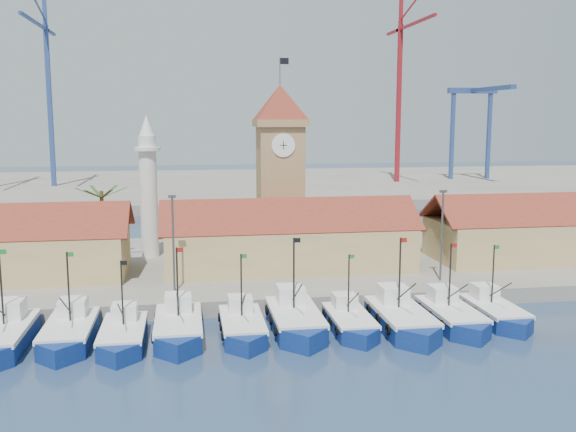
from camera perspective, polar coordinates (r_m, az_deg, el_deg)
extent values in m
plane|color=navy|center=(51.05, 3.65, -11.29)|extent=(400.00, 400.00, 0.00)
cube|color=gray|center=(73.51, -0.46, -4.45)|extent=(140.00, 32.00, 1.50)
cube|color=gray|center=(158.01, -5.14, 2.65)|extent=(240.00, 80.00, 2.00)
cube|color=navy|center=(54.63, -24.01, -10.09)|extent=(3.80, 8.60, 1.95)
cube|color=silver|center=(54.34, -24.07, -9.12)|extent=(3.88, 8.84, 0.38)
cube|color=silver|center=(56.08, -23.56, -7.61)|extent=(2.28, 2.39, 1.52)
cylinder|color=black|center=(54.03, -24.12, -5.87)|extent=(0.15, 0.15, 6.08)
cube|color=#197226|center=(53.36, -24.03, -2.93)|extent=(0.54, 0.02, 0.38)
cube|color=navy|center=(53.96, -18.82, -10.07)|extent=(3.57, 8.09, 1.84)
cube|color=navy|center=(50.20, -19.60, -11.53)|extent=(3.57, 3.57, 1.84)
cube|color=silver|center=(53.68, -18.87, -9.14)|extent=(3.65, 8.31, 0.36)
cube|color=silver|center=(55.35, -18.56, -7.70)|extent=(2.14, 2.25, 1.43)
cylinder|color=black|center=(53.38, -18.93, -6.04)|extent=(0.14, 0.14, 5.72)
cube|color=#197226|center=(52.75, -18.79, -3.25)|extent=(0.51, 0.02, 0.36)
cube|color=navy|center=(52.29, -14.44, -10.52)|extent=(3.29, 7.45, 1.69)
cube|color=navy|center=(48.80, -14.84, -11.94)|extent=(3.29, 3.29, 1.69)
cube|color=silver|center=(52.02, -14.47, -9.64)|extent=(3.36, 7.66, 0.33)
cube|color=silver|center=(53.57, -14.32, -8.26)|extent=(1.97, 2.07, 1.32)
cylinder|color=black|center=(51.72, -14.54, -6.70)|extent=(0.13, 0.13, 5.27)
cube|color=black|center=(51.12, -14.38, -4.06)|extent=(0.47, 0.02, 0.33)
cube|color=navy|center=(53.00, -9.70, -10.05)|extent=(3.63, 8.22, 1.87)
cube|color=navy|center=(49.12, -9.75, -11.58)|extent=(3.63, 3.63, 1.87)
cube|color=silver|center=(52.71, -9.73, -9.09)|extent=(3.70, 8.45, 0.36)
cube|color=silver|center=(54.44, -9.73, -7.60)|extent=(2.18, 2.28, 1.45)
cylinder|color=black|center=(52.41, -9.81, -5.89)|extent=(0.15, 0.15, 5.81)
cube|color=#A5140F|center=(51.80, -9.60, -2.99)|extent=(0.52, 0.02, 0.36)
cube|color=navy|center=(52.86, -4.09, -10.05)|extent=(3.32, 7.52, 1.71)
cube|color=navy|center=(49.33, -3.70, -11.43)|extent=(3.32, 3.32, 1.71)
cube|color=silver|center=(52.59, -4.10, -9.16)|extent=(3.39, 7.73, 0.33)
cube|color=silver|center=(54.16, -4.28, -7.80)|extent=(1.99, 2.09, 1.33)
cylinder|color=black|center=(52.30, -4.17, -6.23)|extent=(0.13, 0.13, 5.32)
cube|color=#197226|center=(51.74, -3.94, -3.58)|extent=(0.47, 0.02, 0.33)
cube|color=navy|center=(54.00, 0.61, -9.53)|extent=(3.85, 8.71, 1.98)
cube|color=navy|center=(49.94, 1.47, -11.07)|extent=(3.85, 3.85, 1.98)
cube|color=silver|center=(53.70, 0.61, -8.53)|extent=(3.93, 8.95, 0.38)
cube|color=silver|center=(55.51, 0.24, -7.01)|extent=(2.31, 2.42, 1.54)
cylinder|color=black|center=(53.40, 0.52, -5.20)|extent=(0.15, 0.15, 6.16)
cube|color=black|center=(52.83, 0.82, -2.17)|extent=(0.55, 0.02, 0.38)
cube|color=navy|center=(54.20, 5.48, -9.61)|extent=(3.17, 7.16, 1.63)
cube|color=navy|center=(50.93, 6.51, -10.84)|extent=(3.17, 3.17, 1.63)
cube|color=silver|center=(53.95, 5.50, -8.79)|extent=(3.23, 7.36, 0.32)
cube|color=silver|center=(55.40, 5.04, -7.53)|extent=(1.90, 1.99, 1.27)
cylinder|color=black|center=(53.67, 5.41, -6.07)|extent=(0.13, 0.13, 5.06)
cube|color=#197226|center=(53.18, 5.69, -3.60)|extent=(0.45, 0.02, 0.32)
cube|color=navy|center=(55.02, 9.98, -9.32)|extent=(3.83, 8.68, 1.97)
cube|color=navy|center=(51.17, 11.58, -10.76)|extent=(3.83, 3.83, 1.97)
cube|color=silver|center=(54.73, 10.01, -8.34)|extent=(3.91, 8.92, 0.38)
cube|color=silver|center=(56.46, 9.31, -6.86)|extent=(2.30, 2.41, 1.53)
cylinder|color=black|center=(54.42, 9.90, -5.08)|extent=(0.15, 0.15, 6.13)
cube|color=#A5140F|center=(53.92, 10.26, -2.13)|extent=(0.55, 0.02, 0.38)
cube|color=navy|center=(56.91, 14.27, -8.90)|extent=(3.51, 7.94, 1.80)
cube|color=navy|center=(53.47, 15.97, -10.12)|extent=(3.51, 3.51, 1.80)
cube|color=silver|center=(56.65, 14.30, -8.03)|extent=(3.58, 8.16, 0.35)
cube|color=silver|center=(58.18, 13.56, -6.74)|extent=(2.10, 2.21, 1.40)
cylinder|color=black|center=(56.36, 14.21, -5.15)|extent=(0.14, 0.14, 5.61)
cube|color=#A5140F|center=(55.91, 14.54, -2.54)|extent=(0.50, 0.02, 0.35)
cube|color=navy|center=(59.19, 17.81, -8.39)|extent=(3.30, 7.47, 1.70)
cube|color=navy|center=(56.05, 19.54, -9.44)|extent=(3.30, 3.30, 1.70)
cube|color=silver|center=(58.96, 17.85, -7.60)|extent=(3.37, 7.68, 0.33)
cube|color=silver|center=(60.36, 17.08, -6.45)|extent=(1.98, 2.08, 1.32)
cylinder|color=black|center=(58.70, 17.76, -5.00)|extent=(0.13, 0.13, 5.28)
cube|color=#197226|center=(58.29, 18.07, -2.64)|extent=(0.47, 0.02, 0.33)
cube|color=tan|center=(69.01, 0.03, -2.76)|extent=(26.00, 10.00, 4.50)
cube|color=maroon|center=(65.92, 0.37, 0.01)|extent=(27.04, 5.13, 3.21)
cube|color=maroon|center=(70.81, -0.29, 0.61)|extent=(27.04, 5.13, 3.21)
cube|color=tan|center=(80.44, 23.17, -1.83)|extent=(30.00, 10.00, 4.50)
cube|color=maroon|center=(81.99, 22.40, 1.05)|extent=(31.20, 5.13, 3.21)
cube|color=#9F7F52|center=(74.05, -0.70, 2.13)|extent=(5.00, 5.00, 15.00)
cube|color=#9F7F52|center=(73.58, -0.71, 8.25)|extent=(5.80, 5.80, 0.80)
pyramid|color=maroon|center=(73.60, -0.72, 10.05)|extent=(5.80, 5.80, 4.00)
cylinder|color=white|center=(71.11, -0.41, 6.31)|extent=(2.60, 0.15, 2.60)
cube|color=black|center=(71.03, -0.40, 6.31)|extent=(0.08, 0.02, 1.00)
cube|color=black|center=(71.03, -0.40, 6.31)|extent=(0.80, 0.02, 0.08)
cylinder|color=#3F3F44|center=(73.77, -0.72, 12.76)|extent=(0.10, 0.10, 3.00)
cube|color=black|center=(73.93, -0.33, 13.61)|extent=(1.00, 0.03, 0.70)
cylinder|color=silver|center=(75.44, -12.28, 1.67)|extent=(2.00, 2.00, 14.00)
cylinder|color=silver|center=(75.00, -12.41, 5.85)|extent=(3.00, 3.00, 0.40)
cone|color=silver|center=(74.92, -12.48, 7.83)|extent=(1.80, 1.80, 2.40)
cylinder|color=brown|center=(74.34, -16.14, -0.91)|extent=(0.44, 0.44, 8.00)
cube|color=#27521C|center=(73.67, -15.18, 2.03)|extent=(2.80, 0.35, 1.18)
cube|color=#27521C|center=(74.94, -15.61, 2.12)|extent=(1.71, 2.60, 1.18)
cube|color=#27521C|center=(75.12, -16.68, 2.09)|extent=(1.71, 2.60, 1.18)
cube|color=#27521C|center=(74.02, -17.33, 1.97)|extent=(2.80, 0.35, 1.18)
cube|color=#27521C|center=(72.73, -16.92, 1.88)|extent=(1.71, 2.60, 1.18)
cube|color=#27521C|center=(72.55, -15.83, 1.91)|extent=(1.71, 2.60, 1.18)
cylinder|color=#3F3F44|center=(59.90, -10.16, -2.46)|extent=(0.20, 0.20, 9.00)
cube|color=#3F3F44|center=(59.22, -10.27, 1.72)|extent=(0.70, 0.25, 0.25)
cylinder|color=#3F3F44|center=(64.78, 13.51, -1.73)|extent=(0.20, 0.20, 9.00)
cube|color=#3F3F44|center=(64.15, 13.64, 2.14)|extent=(0.70, 0.25, 0.25)
cube|color=navy|center=(157.76, -20.41, 9.10)|extent=(1.00, 1.00, 36.29)
cube|color=navy|center=(149.04, -21.56, 15.72)|extent=(0.60, 25.60, 0.60)
cube|color=navy|center=(163.86, -20.39, 15.09)|extent=(0.60, 10.00, 0.60)
cube|color=navy|center=(159.61, -20.83, 16.88)|extent=(0.80, 0.80, 7.00)
cube|color=maroon|center=(160.33, 9.81, 9.73)|extent=(1.00, 1.00, 37.63)
cube|color=maroon|center=(152.58, 11.21, 16.48)|extent=(0.60, 24.36, 0.60)
cube|color=maroon|center=(166.39, 9.40, 15.86)|extent=(0.60, 10.00, 0.60)
cube|color=maroon|center=(162.34, 10.02, 17.63)|extent=(0.80, 0.80, 7.00)
cube|color=navy|center=(170.84, 14.39, 6.89)|extent=(0.90, 0.90, 22.00)
cube|color=navy|center=(175.05, 17.41, 6.81)|extent=(0.90, 0.90, 22.00)
cube|color=navy|center=(172.97, 16.08, 10.66)|extent=(13.00, 1.40, 1.40)
cube|color=navy|center=(163.96, 17.58, 10.72)|extent=(1.40, 22.00, 1.00)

